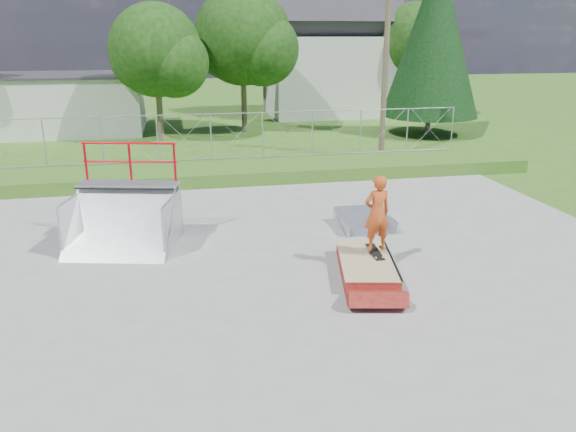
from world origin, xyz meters
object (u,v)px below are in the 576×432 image
Objects in this scene: quarter_pipe at (120,201)px; flat_bank_ramp at (365,221)px; skater at (377,216)px; grind_box at (366,267)px.

quarter_pipe reaches higher than flat_bank_ramp.
flat_bank_ramp is at bearing -112.31° from skater.
skater is at bearing -9.09° from quarter_pipe.
grind_box is at bearing -12.34° from quarter_pipe.
grind_box is at bearing 33.28° from skater.
flat_bank_ramp is at bearing 16.33° from quarter_pipe.
flat_bank_ramp is (6.45, 0.27, -1.04)m from quarter_pipe.
skater is (0.29, 0.25, 1.09)m from grind_box.
quarter_pipe is at bearing -176.66° from flat_bank_ramp.
quarter_pipe reaches higher than grind_box.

